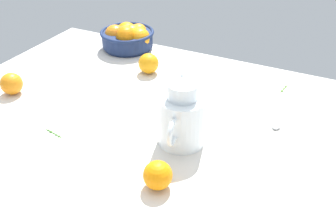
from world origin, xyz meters
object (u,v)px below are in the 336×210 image
Objects in this scene: fruit_bowl at (128,37)px; loose_orange_4 at (149,63)px; juice_pitcher at (181,122)px; loose_orange_0 at (12,84)px; loose_orange_1 at (158,175)px; spoon at (280,119)px.

fruit_bowl is 2.98× the size of loose_orange_4.
loose_orange_4 is at bearing 130.33° from juice_pitcher.
loose_orange_1 is at bearing -15.31° from loose_orange_0.
loose_orange_4 is (-26.88, 31.66, -2.98)cm from juice_pitcher.
loose_orange_4 reaches higher than loose_orange_1.
loose_orange_1 reaches higher than spoon.
loose_orange_0 is (-59.29, -0.43, -3.06)cm from juice_pitcher.
loose_orange_1 is (46.62, -63.81, -1.60)cm from fruit_bowl.
fruit_bowl reaches higher than loose_orange_0.
spoon is (65.97, -24.54, -4.57)cm from fruit_bowl.
loose_orange_4 is at bearing -40.26° from fruit_bowl.
spoon is at bearing -11.28° from loose_orange_4.
juice_pitcher reaches higher than loose_orange_4.
loose_orange_1 is 0.95× the size of loose_orange_4.
fruit_bowl is 23.09cm from loose_orange_4.
juice_pitcher is 17.67cm from loose_orange_1.
loose_orange_1 is 56.88cm from loose_orange_4.
fruit_bowl is 49.29cm from loose_orange_0.
spoon is at bearing 45.68° from juice_pitcher.
loose_orange_0 is at bearing -135.28° from loose_orange_4.
juice_pitcher is 2.70× the size of loose_orange_1.
fruit_bowl reaches higher than loose_orange_1.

